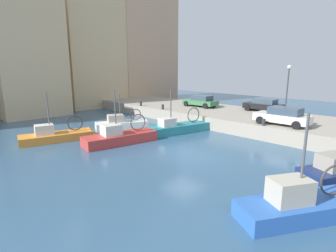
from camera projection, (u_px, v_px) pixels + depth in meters
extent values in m
plane|color=#335675|center=(183.00, 154.00, 17.93)|extent=(80.00, 80.00, 0.00)
cube|color=#9E9384|center=(264.00, 122.00, 25.57)|extent=(9.00, 56.00, 1.20)
cube|color=#BC3833|center=(121.00, 143.00, 20.56)|extent=(5.89, 2.63, 1.52)
cone|color=#BC3833|center=(155.00, 137.00, 22.37)|extent=(1.13, 1.76, 1.65)
cube|color=#9E7A51|center=(120.00, 135.00, 20.41)|extent=(5.65, 2.45, 0.08)
cube|color=beige|center=(111.00, 130.00, 19.90)|extent=(1.49, 1.40, 0.85)
cylinder|color=#4C4C51|center=(115.00, 113.00, 19.86)|extent=(0.10, 0.10, 3.47)
torus|color=#3F3833|center=(138.00, 122.00, 21.15)|extent=(1.35, 0.27, 1.35)
sphere|color=white|center=(95.00, 141.00, 20.34)|extent=(0.32, 0.32, 0.32)
cube|color=white|center=(122.00, 128.00, 25.80)|extent=(5.24, 3.45, 1.27)
cone|color=white|center=(150.00, 126.00, 26.80)|extent=(1.41, 1.72, 1.49)
cube|color=#9E7A51|center=(122.00, 122.00, 25.68)|extent=(5.00, 3.25, 0.08)
cube|color=#B7AD99|center=(116.00, 119.00, 25.38)|extent=(1.80, 1.59, 0.74)
cylinder|color=#4C4C51|center=(120.00, 108.00, 25.34)|extent=(0.10, 0.10, 2.73)
torus|color=#3F3833|center=(136.00, 115.00, 26.02)|extent=(1.07, 0.51, 1.12)
sphere|color=white|center=(105.00, 125.00, 26.07)|extent=(0.32, 0.32, 0.32)
cube|color=orange|center=(57.00, 141.00, 21.25)|extent=(5.71, 2.98, 1.25)
cone|color=orange|center=(95.00, 136.00, 22.78)|extent=(1.24, 1.79, 1.63)
cube|color=#896B4C|center=(56.00, 134.00, 21.13)|extent=(5.46, 2.79, 0.08)
cube|color=beige|center=(44.00, 130.00, 20.61)|extent=(1.54, 1.31, 0.80)
cylinder|color=#4C4C51|center=(48.00, 114.00, 20.55)|extent=(0.10, 0.10, 3.31)
torus|color=#3F3833|center=(75.00, 123.00, 21.74)|extent=(1.21, 0.35, 1.23)
sphere|color=white|center=(33.00, 138.00, 21.22)|extent=(0.32, 0.32, 0.32)
cube|color=#2D60B7|center=(299.00, 217.00, 10.31)|extent=(5.22, 3.92, 1.42)
cube|color=#B2A893|center=(301.00, 202.00, 10.18)|extent=(4.98, 3.70, 0.08)
cube|color=#B7AD99|center=(290.00, 191.00, 9.93)|extent=(1.81, 1.62, 0.97)
cylinder|color=#4C4C51|center=(303.00, 159.00, 9.78)|extent=(0.10, 0.10, 3.49)
torus|color=#3F3833|center=(334.00, 180.00, 10.37)|extent=(1.15, 0.69, 1.27)
sphere|color=white|center=(253.00, 205.00, 10.76)|extent=(0.32, 0.32, 0.32)
cube|color=gray|center=(333.00, 162.00, 13.24)|extent=(1.72, 1.60, 0.80)
sphere|color=white|center=(307.00, 173.00, 14.07)|extent=(0.32, 0.32, 0.32)
cube|color=teal|center=(179.00, 132.00, 23.99)|extent=(6.14, 2.79, 1.51)
cone|color=teal|center=(206.00, 128.00, 25.73)|extent=(1.17, 1.65, 1.51)
cube|color=#B2A893|center=(179.00, 125.00, 23.84)|extent=(5.88, 2.61, 0.08)
cube|color=beige|center=(167.00, 122.00, 23.09)|extent=(1.48, 1.33, 0.75)
cylinder|color=#4C4C51|center=(171.00, 108.00, 23.04)|extent=(0.10, 0.10, 3.26)
torus|color=#3F3833|center=(193.00, 115.00, 24.55)|extent=(1.36, 0.34, 1.37)
sphere|color=white|center=(157.00, 130.00, 23.76)|extent=(0.32, 0.32, 0.32)
cube|color=#387547|center=(200.00, 102.00, 31.71)|extent=(1.84, 4.31, 0.54)
cube|color=#384756|center=(201.00, 98.00, 31.45)|extent=(1.58, 2.43, 0.56)
cylinder|color=black|center=(186.00, 104.00, 32.15)|extent=(0.24, 0.65, 0.64)
cylinder|color=black|center=(195.00, 102.00, 33.35)|extent=(0.24, 0.65, 0.64)
cylinder|color=black|center=(205.00, 106.00, 30.17)|extent=(0.24, 0.65, 0.64)
cylinder|color=black|center=(214.00, 104.00, 31.36)|extent=(0.24, 0.65, 0.64)
cube|color=black|center=(263.00, 106.00, 28.33)|extent=(1.86, 4.00, 0.57)
cube|color=#384756|center=(265.00, 101.00, 28.08)|extent=(1.60, 2.26, 0.48)
cylinder|color=black|center=(247.00, 108.00, 28.69)|extent=(0.24, 0.65, 0.64)
cylinder|color=black|center=(255.00, 106.00, 29.91)|extent=(0.24, 0.65, 0.64)
cylinder|color=black|center=(272.00, 110.00, 26.85)|extent=(0.24, 0.65, 0.64)
cylinder|color=black|center=(279.00, 109.00, 28.07)|extent=(0.24, 0.65, 0.64)
cube|color=silver|center=(282.00, 118.00, 21.36)|extent=(1.86, 4.27, 0.62)
cube|color=#384756|center=(285.00, 111.00, 21.09)|extent=(1.60, 2.40, 0.58)
cylinder|color=black|center=(260.00, 120.00, 21.80)|extent=(0.24, 0.65, 0.64)
cylinder|color=black|center=(269.00, 117.00, 23.01)|extent=(0.24, 0.65, 0.64)
cylinder|color=black|center=(296.00, 125.00, 19.82)|extent=(0.24, 0.65, 0.64)
cylinder|color=black|center=(304.00, 122.00, 21.03)|extent=(0.24, 0.65, 0.64)
cylinder|color=#2D2D33|center=(264.00, 122.00, 21.17)|extent=(0.28, 0.28, 0.55)
cylinder|color=#2D2D33|center=(163.00, 107.00, 29.64)|extent=(0.28, 0.28, 0.55)
cylinder|color=#2D2D33|center=(141.00, 104.00, 32.46)|extent=(0.28, 0.28, 0.55)
cylinder|color=#38383D|center=(287.00, 93.00, 25.04)|extent=(0.12, 0.12, 4.50)
sphere|color=#F2EACC|center=(289.00, 67.00, 24.53)|extent=(0.36, 0.36, 0.36)
cube|color=#D1B284|center=(26.00, 56.00, 32.04)|extent=(7.46, 7.87, 14.50)
cube|color=tan|center=(139.00, 50.00, 46.58)|extent=(10.96, 8.74, 18.03)
cube|color=#D1B284|center=(92.00, 31.00, 39.86)|extent=(10.82, 8.05, 22.60)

